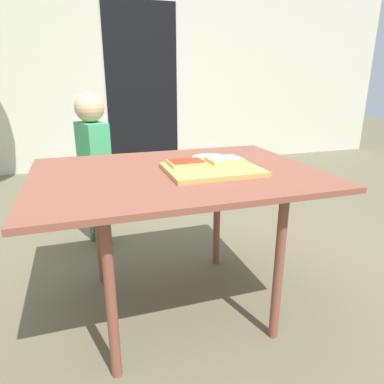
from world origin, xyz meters
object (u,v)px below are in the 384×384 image
Objects in this scene: cutting_board at (212,169)px; pizza_slice_far_left at (187,163)px; dining_table at (176,184)px; pizza_slice_far_right at (225,160)px; plate_white_right at (210,158)px; child_left at (94,160)px.

pizza_slice_far_left reaches higher than cutting_board.
pizza_slice_far_right is (0.25, 0.03, 0.09)m from dining_table.
plate_white_right is at bearing 71.05° from cutting_board.
pizza_slice_far_right is 0.17× the size of child_left.
plate_white_right is at bearing -50.09° from child_left.
pizza_slice_far_right is at bearing -55.53° from child_left.
pizza_slice_far_left is at bearing -65.50° from child_left.
pizza_slice_far_left reaches higher than plate_white_right.
dining_table is at bearing -69.35° from child_left.
pizza_slice_far_right is 0.93× the size of plate_white_right.
cutting_board is 0.40× the size of child_left.
child_left is (-0.38, 0.84, -0.14)m from pizza_slice_far_left.
plate_white_right is 0.88m from child_left.
pizza_slice_far_right reaches higher than dining_table.
dining_table is at bearing 159.14° from cutting_board.
cutting_board is (0.15, -0.06, 0.07)m from dining_table.
plate_white_right is at bearing 38.44° from dining_table.
plate_white_right is at bearing 93.94° from pizza_slice_far_right.
child_left is (-0.56, 0.67, -0.12)m from plate_white_right.
cutting_board is at bearing -62.56° from child_left.
child_left is at bearing 114.50° from pizza_slice_far_left.
pizza_slice_far_left and pizza_slice_far_right have the same top height.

